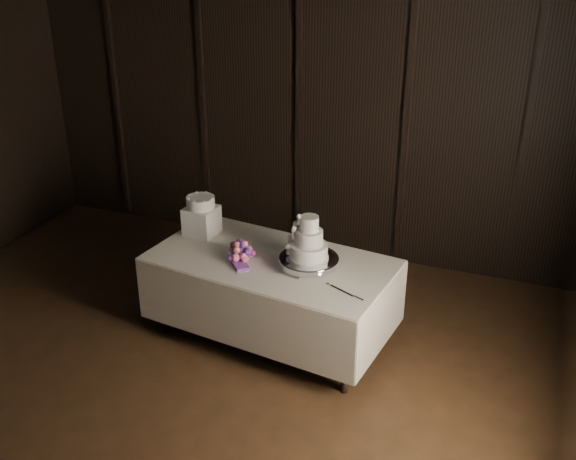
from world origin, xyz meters
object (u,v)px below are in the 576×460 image
(cake_stand, at_px, (309,263))
(wedding_cake, at_px, (305,242))
(box_pedestal, at_px, (202,221))
(small_cake, at_px, (201,202))
(display_table, at_px, (271,295))
(bouquet, at_px, (241,252))

(cake_stand, distance_m, wedding_cake, 0.19)
(wedding_cake, height_order, box_pedestal, wedding_cake)
(small_cake, bearing_deg, display_table, -16.89)
(bouquet, bearing_deg, wedding_cake, 5.38)
(box_pedestal, distance_m, small_cake, 0.17)
(bouquet, relative_size, small_cake, 1.62)
(display_table, bearing_deg, bouquet, -151.11)
(cake_stand, bearing_deg, wedding_cake, -150.26)
(cake_stand, xyz_separation_m, small_cake, (-1.09, 0.25, 0.25))
(small_cake, bearing_deg, box_pedestal, 0.00)
(display_table, bearing_deg, cake_stand, 2.74)
(cake_stand, bearing_deg, small_cake, 166.87)
(bouquet, relative_size, box_pedestal, 1.54)
(wedding_cake, distance_m, box_pedestal, 1.10)
(bouquet, xyz_separation_m, small_cake, (-0.52, 0.32, 0.23))
(box_pedestal, height_order, small_cake, small_cake)
(wedding_cake, bearing_deg, display_table, 162.29)
(wedding_cake, xyz_separation_m, box_pedestal, (-1.07, 0.27, -0.11))
(cake_stand, relative_size, bouquet, 1.21)
(wedding_cake, xyz_separation_m, small_cake, (-1.07, 0.27, 0.07))
(display_table, height_order, bouquet, bouquet)
(wedding_cake, xyz_separation_m, bouquet, (-0.54, -0.05, -0.17))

